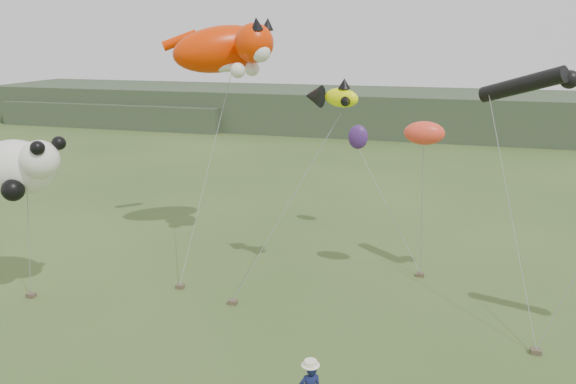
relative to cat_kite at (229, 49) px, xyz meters
name	(u,v)px	position (x,y,z in m)	size (l,w,h in m)	color
headland	(372,112)	(1.71, 34.75, -6.91)	(90.00, 13.00, 4.00)	#2D3D28
sandbag_anchors	(273,299)	(3.29, -4.65, -8.76)	(17.79, 6.05, 0.15)	brown
cat_kite	(229,49)	(0.00, 0.00, 0.00)	(5.58, 4.03, 2.51)	#E52E00
fish_kite	(331,96)	(4.92, -2.78, -1.56)	(2.15, 1.43, 1.07)	#EEFF05
panda_kite	(20,167)	(-5.24, -6.70, -3.88)	(3.45, 2.23, 2.14)	white
misc_kites	(394,135)	(6.95, -0.01, -3.29)	(4.34, 6.08, 2.18)	#FB4129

